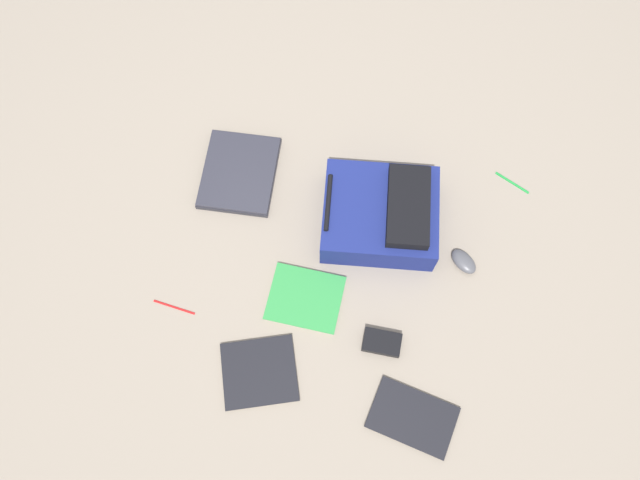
# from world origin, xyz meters

# --- Properties ---
(ground_plane) EXTENTS (4.15, 4.15, 0.00)m
(ground_plane) POSITION_xyz_m (0.00, 0.00, 0.00)
(ground_plane) COLOR gray
(backpack) EXTENTS (0.43, 0.46, 0.18)m
(backpack) POSITION_xyz_m (0.14, -0.17, 0.07)
(backpack) COLOR navy
(backpack) RESTS_ON ground_plane
(laptop) EXTENTS (0.36, 0.32, 0.03)m
(laptop) POSITION_xyz_m (0.14, 0.37, 0.02)
(laptop) COLOR #24242C
(laptop) RESTS_ON ground_plane
(book_blue) EXTENTS (0.23, 0.27, 0.02)m
(book_blue) POSITION_xyz_m (-0.21, -0.02, 0.01)
(book_blue) COLOR silver
(book_blue) RESTS_ON ground_plane
(book_manual) EXTENTS (0.18, 0.27, 0.01)m
(book_manual) POSITION_xyz_m (-0.45, -0.47, 0.01)
(book_manual) COLOR silver
(book_manual) RESTS_ON ground_plane
(book_comic) EXTENTS (0.30, 0.31, 0.01)m
(book_comic) POSITION_xyz_m (-0.49, 0.03, 0.01)
(book_comic) COLOR silver
(book_comic) RESTS_ON ground_plane
(computer_mouse) EXTENTS (0.10, 0.12, 0.03)m
(computer_mouse) POSITION_xyz_m (0.10, -0.48, 0.02)
(computer_mouse) COLOR #4C4C51
(computer_mouse) RESTS_ON ground_plane
(power_brick) EXTENTS (0.10, 0.13, 0.03)m
(power_brick) POSITION_xyz_m (-0.26, -0.31, 0.01)
(power_brick) COLOR black
(power_brick) RESTS_ON ground_plane
(pen_black) EXTENTS (0.01, 0.15, 0.01)m
(pen_black) POSITION_xyz_m (-0.39, 0.38, 0.00)
(pen_black) COLOR red
(pen_black) RESTS_ON ground_plane
(pen_blue) EXTENTS (0.05, 0.13, 0.01)m
(pen_blue) POSITION_xyz_m (0.46, -0.57, 0.00)
(pen_blue) COLOR #198C33
(pen_blue) RESTS_ON ground_plane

